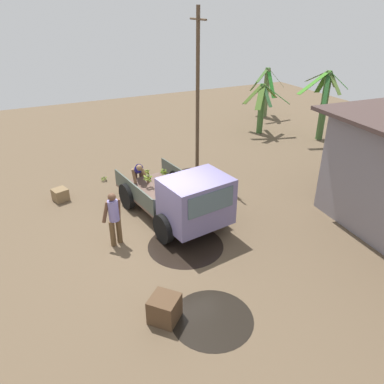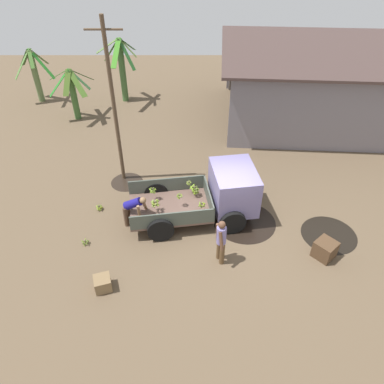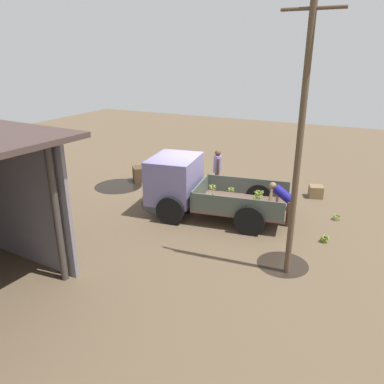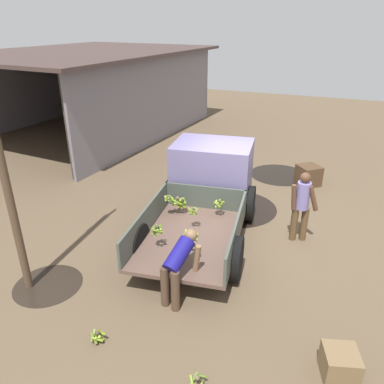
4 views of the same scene
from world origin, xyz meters
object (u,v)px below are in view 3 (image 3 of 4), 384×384
object	(u,v)px
person_worker_loading	(284,200)
banana_bunch_on_ground_0	(325,239)
utility_pole	(300,140)
wooden_crate_1	(141,174)
person_foreground_visitor	(217,169)
wooden_crate_0	(316,192)
cargo_truck	(188,184)
banana_bunch_on_ground_1	(337,217)

from	to	relation	value
person_worker_loading	banana_bunch_on_ground_0	world-z (taller)	person_worker_loading
utility_pole	wooden_crate_1	xyz separation A→B (m)	(6.96, -4.23, -2.92)
person_foreground_visitor	wooden_crate_0	xyz separation A→B (m)	(-3.46, -1.07, -0.69)
cargo_truck	utility_pole	world-z (taller)	utility_pole
banana_bunch_on_ground_0	banana_bunch_on_ground_1	world-z (taller)	banana_bunch_on_ground_0
utility_pole	banana_bunch_on_ground_0	size ratio (longest dim) A/B	24.49
utility_pole	person_worker_loading	bearing A→B (deg)	-74.22
banana_bunch_on_ground_0	wooden_crate_1	bearing A→B (deg)	-16.50
person_worker_loading	wooden_crate_0	size ratio (longest dim) A/B	2.63
person_foreground_visitor	banana_bunch_on_ground_1	size ratio (longest dim) A/B	6.47
cargo_truck	banana_bunch_on_ground_1	size ratio (longest dim) A/B	17.96
person_worker_loading	wooden_crate_0	bearing A→B (deg)	-90.75
wooden_crate_1	person_worker_loading	bearing A→B (deg)	166.51
banana_bunch_on_ground_0	wooden_crate_0	world-z (taller)	wooden_crate_0
cargo_truck	banana_bunch_on_ground_1	distance (m)	4.83
person_worker_loading	cargo_truck	bearing A→B (deg)	21.96
person_foreground_visitor	banana_bunch_on_ground_0	world-z (taller)	person_foreground_visitor
banana_bunch_on_ground_0	wooden_crate_1	xyz separation A→B (m)	(7.57, -2.24, 0.19)
utility_pole	wooden_crate_0	size ratio (longest dim) A/B	13.10
person_worker_loading	person_foreground_visitor	bearing A→B (deg)	-18.83
person_foreground_visitor	banana_bunch_on_ground_1	bearing A→B (deg)	-29.99
cargo_truck	banana_bunch_on_ground_0	world-z (taller)	cargo_truck
utility_pole	banana_bunch_on_ground_0	bearing A→B (deg)	-106.91
person_foreground_visitor	banana_bunch_on_ground_0	bearing A→B (deg)	-50.62
banana_bunch_on_ground_0	wooden_crate_1	size ratio (longest dim) A/B	0.42
banana_bunch_on_ground_1	wooden_crate_0	xyz separation A→B (m)	(0.92, -1.77, 0.11)
person_worker_loading	wooden_crate_1	xyz separation A→B (m)	(6.19, -1.48, -0.46)
person_foreground_visitor	wooden_crate_0	world-z (taller)	person_foreground_visitor
utility_pole	banana_bunch_on_ground_1	xyz separation A→B (m)	(-0.73, -3.72, -3.11)
wooden_crate_1	cargo_truck	bearing A→B (deg)	147.38
person_worker_loading	banana_bunch_on_ground_1	bearing A→B (deg)	-136.01
person_worker_loading	utility_pole	bearing A→B (deg)	117.08
wooden_crate_0	wooden_crate_1	size ratio (longest dim) A/B	0.78
banana_bunch_on_ground_1	utility_pole	bearing A→B (deg)	78.85
person_worker_loading	wooden_crate_1	world-z (taller)	person_worker_loading
person_foreground_visitor	person_worker_loading	xyz separation A→B (m)	(-2.87, 1.67, -0.15)
utility_pole	person_worker_loading	size ratio (longest dim) A/B	4.98
person_foreground_visitor	wooden_crate_0	bearing A→B (deg)	-3.74
banana_bunch_on_ground_1	wooden_crate_0	world-z (taller)	wooden_crate_0
banana_bunch_on_ground_1	wooden_crate_0	bearing A→B (deg)	-62.40
person_foreground_visitor	banana_bunch_on_ground_0	xyz separation A→B (m)	(-4.25, 2.43, -0.80)
banana_bunch_on_ground_1	wooden_crate_0	distance (m)	2.00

